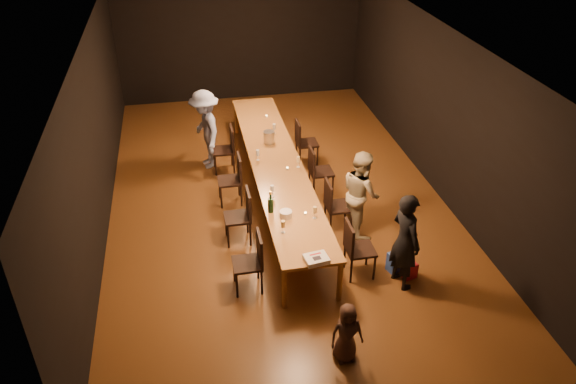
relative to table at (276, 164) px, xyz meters
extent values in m
plane|color=#3F1F0F|center=(0.00, 0.00, -0.70)|extent=(10.00, 10.00, 0.00)
cube|color=black|center=(0.00, 5.00, 0.80)|extent=(6.00, 0.04, 3.00)
cube|color=black|center=(0.00, -5.00, 0.80)|extent=(6.00, 0.04, 3.00)
cube|color=black|center=(-3.00, 0.00, 0.80)|extent=(0.04, 10.00, 3.00)
cube|color=black|center=(3.00, 0.00, 0.80)|extent=(0.04, 10.00, 3.00)
cube|color=silver|center=(0.00, 0.00, 2.30)|extent=(6.00, 10.00, 0.04)
cube|color=brown|center=(0.00, 0.00, 0.02)|extent=(0.90, 6.00, 0.05)
cylinder|color=brown|center=(-0.40, -2.90, -0.35)|extent=(0.08, 0.08, 0.70)
cylinder|color=brown|center=(0.40, -2.90, -0.35)|extent=(0.08, 0.08, 0.70)
cylinder|color=brown|center=(-0.40, 2.90, -0.35)|extent=(0.08, 0.08, 0.70)
cylinder|color=brown|center=(0.40, 2.90, -0.35)|extent=(0.08, 0.08, 0.70)
imported|color=black|center=(1.40, -2.72, 0.07)|extent=(0.51, 0.64, 1.54)
imported|color=#C0B390|center=(1.18, -1.31, 0.05)|extent=(0.65, 0.79, 1.50)
imported|color=#899CD3|center=(-1.15, 1.48, 0.10)|extent=(0.79, 1.14, 1.61)
imported|color=#412B24|center=(0.19, -3.96, -0.27)|extent=(0.44, 0.30, 0.87)
cube|color=red|center=(1.58, -2.65, -0.58)|extent=(0.24, 0.17, 0.25)
cube|color=#2A50B7|center=(1.43, -2.43, -0.54)|extent=(0.29, 0.24, 0.32)
cube|color=white|center=(0.05, -2.90, 0.08)|extent=(0.35, 0.30, 0.07)
cube|color=black|center=(0.05, -2.93, 0.12)|extent=(0.12, 0.10, 0.00)
cube|color=red|center=(0.05, -2.84, 0.12)|extent=(0.17, 0.05, 0.00)
cylinder|color=white|center=(-0.16, -1.77, 0.10)|extent=(0.22, 0.22, 0.11)
cylinder|color=#ABACB0|center=(0.00, 0.77, 0.17)|extent=(0.23, 0.23, 0.24)
cylinder|color=#B2B7B2|center=(0.15, -1.76, 0.06)|extent=(0.05, 0.05, 0.03)
cylinder|color=#B2B7B2|center=(0.15, -0.31, 0.06)|extent=(0.05, 0.05, 0.03)
cylinder|color=#B2B7B2|center=(0.15, 1.96, 0.06)|extent=(0.05, 0.05, 0.03)
camera|label=1|loc=(-1.49, -8.73, 4.87)|focal=35.00mm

